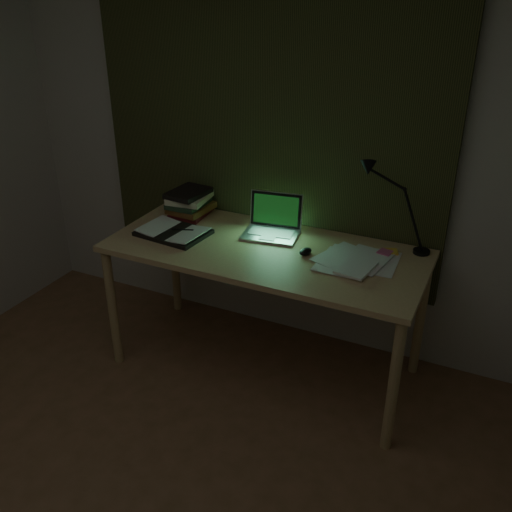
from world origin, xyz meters
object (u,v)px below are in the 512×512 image
at_px(desk, 265,310).
at_px(open_textbook, 173,232).
at_px(book_stack, 189,202).
at_px(desk_lamp, 427,211).
at_px(laptop, 271,218).
at_px(loose_papers, 347,265).

bearing_deg(desk, open_textbook, -173.96).
height_order(book_stack, desk_lamp, desk_lamp).
xyz_separation_m(laptop, open_textbook, (-0.53, -0.22, -0.10)).
xyz_separation_m(open_textbook, loose_papers, (1.05, 0.04, -0.01)).
bearing_deg(loose_papers, laptop, 161.35).
relative_size(laptop, book_stack, 1.35).
distance_m(laptop, desk_lamp, 0.87).
bearing_deg(book_stack, open_textbook, -77.20).
distance_m(desk, book_stack, 0.84).
bearing_deg(laptop, open_textbook, -165.58).
height_order(desk, laptop, laptop).
distance_m(desk, open_textbook, 0.71).
distance_m(desk, desk_lamp, 1.08).
bearing_deg(laptop, loose_papers, -26.73).
bearing_deg(desk, desk_lamp, 21.25).
height_order(desk, desk_lamp, desk_lamp).
xyz_separation_m(laptop, loose_papers, (0.52, -0.18, -0.10)).
bearing_deg(book_stack, desk, -20.54).
height_order(open_textbook, book_stack, book_stack).
xyz_separation_m(desk, desk_lamp, (0.80, 0.31, 0.66)).
distance_m(desk, loose_papers, 0.64).
xyz_separation_m(desk, open_textbook, (-0.57, -0.06, 0.42)).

